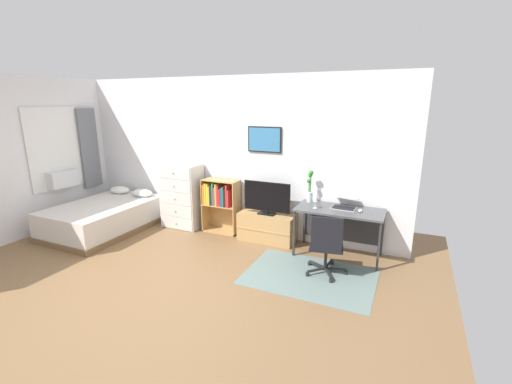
{
  "coord_description": "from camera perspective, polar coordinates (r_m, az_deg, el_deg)",
  "views": [
    {
      "loc": [
        2.92,
        -2.86,
        2.27
      ],
      "look_at": [
        0.93,
        1.5,
        1.02
      ],
      "focal_mm": 24.2,
      "sensor_mm": 36.0,
      "label": 1
    }
  ],
  "objects": [
    {
      "name": "office_chair",
      "position": [
        4.69,
        11.55,
        -8.41
      ],
      "size": [
        0.58,
        0.57,
        0.86
      ],
      "rotation": [
        0.0,
        0.0,
        0.19
      ],
      "color": "#232326",
      "rests_on": "ground_plane"
    },
    {
      "name": "laptop",
      "position": [
        5.32,
        14.48,
        -1.84
      ],
      "size": [
        0.37,
        0.4,
        0.16
      ],
      "rotation": [
        0.0,
        0.0,
        -0.05
      ],
      "color": "#B7B7BC",
      "rests_on": "desk"
    },
    {
      "name": "wine_glass",
      "position": [
        5.17,
        9.78,
        -1.23
      ],
      "size": [
        0.07,
        0.07,
        0.18
      ],
      "color": "silver",
      "rests_on": "desk"
    },
    {
      "name": "ground_plane",
      "position": [
        4.67,
        -19.02,
        -15.29
      ],
      "size": [
        7.2,
        7.2,
        0.0
      ],
      "primitive_type": "plane",
      "color": "brown"
    },
    {
      "name": "area_rug",
      "position": [
        4.82,
        8.83,
        -13.56
      ],
      "size": [
        1.7,
        1.2,
        0.01
      ],
      "primitive_type": "cube",
      "color": "slate",
      "rests_on": "ground_plane"
    },
    {
      "name": "bed",
      "position": [
        6.85,
        -23.72,
        -3.72
      ],
      "size": [
        1.32,
        1.93,
        0.63
      ],
      "rotation": [
        0.0,
        0.0,
        0.0
      ],
      "color": "brown",
      "rests_on": "ground_plane"
    },
    {
      "name": "bamboo_vase",
      "position": [
        5.46,
        8.9,
        0.69
      ],
      "size": [
        0.09,
        0.11,
        0.51
      ],
      "color": "silver",
      "rests_on": "desk"
    },
    {
      "name": "bookshelf",
      "position": [
        6.14,
        -6.07,
        -1.29
      ],
      "size": [
        0.66,
        0.3,
        0.96
      ],
      "color": "tan",
      "rests_on": "ground_plane"
    },
    {
      "name": "computer_mouse",
      "position": [
        5.19,
        16.85,
        -2.96
      ],
      "size": [
        0.06,
        0.1,
        0.03
      ],
      "primitive_type": "ellipsoid",
      "color": "silver",
      "rests_on": "desk"
    },
    {
      "name": "tv_stand",
      "position": [
        5.81,
        1.83,
        -5.83
      ],
      "size": [
        0.95,
        0.41,
        0.47
      ],
      "color": "tan",
      "rests_on": "ground_plane"
    },
    {
      "name": "television",
      "position": [
        5.63,
        1.79,
        -1.05
      ],
      "size": [
        0.8,
        0.16,
        0.55
      ],
      "color": "black",
      "rests_on": "tv_stand"
    },
    {
      "name": "dresser",
      "position": [
        6.5,
        -12.13,
        -0.62
      ],
      "size": [
        0.72,
        0.46,
        1.19
      ],
      "color": "silver",
      "rests_on": "ground_plane"
    },
    {
      "name": "desk",
      "position": [
        5.35,
        13.76,
        -3.9
      ],
      "size": [
        1.27,
        0.61,
        0.74
      ],
      "color": "#4C4C4F",
      "rests_on": "ground_plane"
    },
    {
      "name": "wall_back_with_posters",
      "position": [
        6.11,
        -4.33,
        5.98
      ],
      "size": [
        6.12,
        0.09,
        2.7
      ],
      "color": "white",
      "rests_on": "ground_plane"
    }
  ]
}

